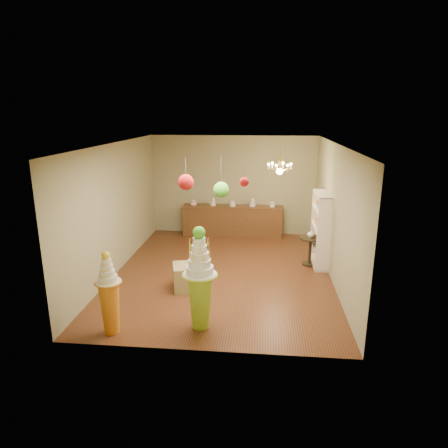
# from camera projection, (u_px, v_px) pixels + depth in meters

# --- Properties ---
(floor) EXTENTS (6.50, 6.50, 0.00)m
(floor) POSITION_uv_depth(u_px,v_px,m) (223.00, 272.00, 9.48)
(floor) COLOR #512B16
(floor) RESTS_ON ground
(ceiling) EXTENTS (6.50, 6.50, 0.00)m
(ceiling) POSITION_uv_depth(u_px,v_px,m) (223.00, 144.00, 8.66)
(ceiling) COLOR silver
(ceiling) RESTS_ON ground
(wall_back) EXTENTS (5.00, 0.04, 3.00)m
(wall_back) POSITION_uv_depth(u_px,v_px,m) (233.00, 186.00, 12.19)
(wall_back) COLOR #95936A
(wall_back) RESTS_ON ground
(wall_front) EXTENTS (5.00, 0.04, 3.00)m
(wall_front) POSITION_uv_depth(u_px,v_px,m) (201.00, 263.00, 5.96)
(wall_front) COLOR #95936A
(wall_front) RESTS_ON ground
(wall_left) EXTENTS (0.04, 6.50, 3.00)m
(wall_left) POSITION_uv_depth(u_px,v_px,m) (116.00, 208.00, 9.31)
(wall_left) COLOR #95936A
(wall_left) RESTS_ON ground
(wall_right) EXTENTS (0.04, 6.50, 3.00)m
(wall_right) POSITION_uv_depth(u_px,v_px,m) (335.00, 214.00, 8.84)
(wall_right) COLOR #95936A
(wall_right) RESTS_ON ground
(pedestal_green) EXTENTS (0.67, 0.67, 1.85)m
(pedestal_green) POSITION_uv_depth(u_px,v_px,m) (200.00, 287.00, 6.87)
(pedestal_green) COLOR #8FB929
(pedestal_green) RESTS_ON floor
(pedestal_orange) EXTENTS (0.56, 0.56, 1.48)m
(pedestal_orange) POSITION_uv_depth(u_px,v_px,m) (110.00, 301.00, 6.74)
(pedestal_orange) COLOR orange
(pedestal_orange) RESTS_ON floor
(burlap_riser) EXTENTS (0.73, 0.73, 0.54)m
(burlap_riser) POSITION_uv_depth(u_px,v_px,m) (188.00, 277.00, 8.52)
(burlap_riser) COLOR #92854F
(burlap_riser) RESTS_ON floor
(sideboard) EXTENTS (3.04, 0.54, 1.16)m
(sideboard) POSITION_uv_depth(u_px,v_px,m) (232.00, 220.00, 12.19)
(sideboard) COLOR #56341B
(sideboard) RESTS_ON floor
(shelving_unit) EXTENTS (0.33, 1.20, 1.80)m
(shelving_unit) POSITION_uv_depth(u_px,v_px,m) (321.00, 229.00, 9.78)
(shelving_unit) COLOR white
(shelving_unit) RESTS_ON floor
(round_table) EXTENTS (0.65, 0.65, 0.71)m
(round_table) POSITION_uv_depth(u_px,v_px,m) (310.00, 247.00, 9.83)
(round_table) COLOR black
(round_table) RESTS_ON floor
(vase) EXTENTS (0.22, 0.22, 0.19)m
(vase) POSITION_uv_depth(u_px,v_px,m) (311.00, 234.00, 9.73)
(vase) COLOR white
(vase) RESTS_ON round_table
(pom_red_left) EXTENTS (0.27, 0.27, 0.60)m
(pom_red_left) POSITION_uv_depth(u_px,v_px,m) (186.00, 182.00, 6.73)
(pom_red_left) COLOR #464132
(pom_red_left) RESTS_ON ceiling
(pom_green_mid) EXTENTS (0.28, 0.28, 0.82)m
(pom_green_mid) POSITION_uv_depth(u_px,v_px,m) (221.00, 190.00, 7.18)
(pom_green_mid) COLOR #464132
(pom_green_mid) RESTS_ON ceiling
(pom_red_right) EXTENTS (0.15, 0.15, 0.49)m
(pom_red_right) POSITION_uv_depth(u_px,v_px,m) (244.00, 182.00, 6.42)
(pom_red_right) COLOR #464132
(pom_red_right) RESTS_ON ceiling
(chandelier) EXTENTS (0.75, 0.75, 0.85)m
(chandelier) POSITION_uv_depth(u_px,v_px,m) (280.00, 169.00, 9.93)
(chandelier) COLOR gold
(chandelier) RESTS_ON ceiling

